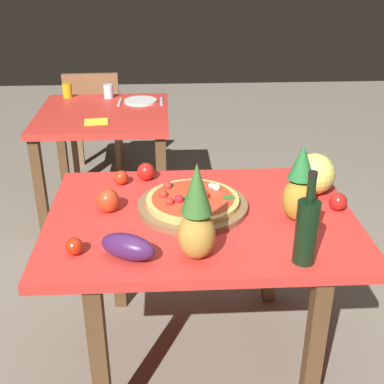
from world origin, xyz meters
The scene contains 22 objects.
ground_plane centered at (0.00, 0.00, 0.00)m, with size 10.00×10.00×0.00m, color gray.
display_table centered at (0.00, 0.00, 0.64)m, with size 1.21×0.87×0.73m.
background_table centered at (-0.53, 1.39, 0.62)m, with size 0.83×0.84×0.73m.
dining_chair centered at (-0.68, 2.04, 0.48)m, with size 0.41×0.41×0.85m.
pizza_board centered at (-0.03, 0.05, 0.74)m, with size 0.44×0.44×0.03m, color brown.
pizza centered at (-0.03, 0.05, 0.77)m, with size 0.37×0.37×0.06m.
wine_bottle centered at (0.32, -0.35, 0.85)m, with size 0.08×0.08×0.33m.
pineapple_left centered at (0.37, -0.06, 0.87)m, with size 0.13×0.13×0.31m.
pineapple_right centered at (-0.04, -0.30, 0.89)m, with size 0.13×0.13×0.35m.
melon centered at (0.49, 0.17, 0.82)m, with size 0.17×0.17×0.17m, color #E8E161.
bell_pepper centered at (-0.37, 0.05, 0.78)m, with size 0.09×0.09×0.10m, color red.
eggplant centered at (-0.27, -0.30, 0.78)m, with size 0.20×0.09×0.09m, color #451F53.
tomato_at_corner centered at (0.55, 0.01, 0.77)m, with size 0.07×0.07×0.07m, color red.
tomato_beside_pepper centered at (-0.33, 0.30, 0.76)m, with size 0.06×0.06×0.06m, color red.
tomato_by_bottle centered at (-0.45, -0.26, 0.76)m, with size 0.06×0.06×0.06m, color red.
tomato_near_board centered at (-0.23, 0.34, 0.77)m, with size 0.08×0.08×0.08m, color red.
drinking_glass_juice centered at (-0.81, 1.75, 0.78)m, with size 0.07×0.07×0.10m, color gold.
drinking_glass_water centered at (-0.52, 1.71, 0.78)m, with size 0.06×0.06×0.09m, color silver.
dinner_plate centered at (-0.30, 1.60, 0.74)m, with size 0.22×0.22×0.02m, color white.
fork_utensil centered at (-0.44, 1.60, 0.74)m, with size 0.02×0.18×0.01m, color silver.
knife_utensil centered at (-0.16, 1.60, 0.74)m, with size 0.02×0.18×0.01m, color silver.
napkin_folded centered at (-0.55, 1.18, 0.73)m, with size 0.14×0.12×0.01m, color yellow.
Camera 1 is at (-0.13, -1.76, 1.69)m, focal length 47.45 mm.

